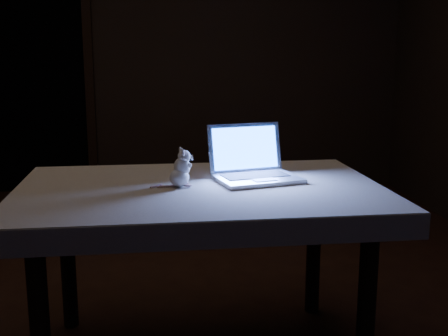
{
  "coord_description": "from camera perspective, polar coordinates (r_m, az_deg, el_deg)",
  "views": [
    {
      "loc": [
        0.17,
        -2.75,
        1.26
      ],
      "look_at": [
        0.36,
        -0.54,
        0.81
      ],
      "focal_mm": 45.0,
      "sensor_mm": 36.0,
      "label": 1
    }
  ],
  "objects": [
    {
      "name": "doorway",
      "position": [
        5.4,
        -18.69,
        8.85
      ],
      "size": [
        1.06,
        0.36,
        2.13
      ],
      "primitive_type": null,
      "color": "black",
      "rests_on": "back_wall"
    },
    {
      "name": "plush_mouse",
      "position": [
        2.24,
        -4.58,
        0.05
      ],
      "size": [
        0.12,
        0.12,
        0.16
      ],
      "primitive_type": null,
      "rotation": [
        0.0,
        0.0,
        -0.09
      ],
      "color": "white",
      "rests_on": "tablecloth"
    },
    {
      "name": "table",
      "position": [
        2.37,
        -2.39,
        -10.66
      ],
      "size": [
        1.41,
        0.94,
        0.73
      ],
      "primitive_type": null,
      "rotation": [
        0.0,
        0.0,
        0.05
      ],
      "color": "black",
      "rests_on": "floor"
    },
    {
      "name": "back_wall",
      "position": [
        5.25,
        -6.87,
        11.87
      ],
      "size": [
        4.5,
        0.04,
        2.6
      ],
      "primitive_type": "cube",
      "color": "black",
      "rests_on": "ground"
    },
    {
      "name": "floor",
      "position": [
        3.03,
        -7.89,
        -13.2
      ],
      "size": [
        5.0,
        5.0,
        0.0
      ],
      "primitive_type": "plane",
      "color": "black",
      "rests_on": "ground"
    },
    {
      "name": "laptop",
      "position": [
        2.33,
        3.49,
        1.42
      ],
      "size": [
        0.4,
        0.37,
        0.23
      ],
      "primitive_type": null,
      "rotation": [
        0.0,
        0.0,
        0.27
      ],
      "color": "silver",
      "rests_on": "tablecloth"
    },
    {
      "name": "tablecloth",
      "position": [
        2.27,
        -1.56,
        -2.94
      ],
      "size": [
        1.55,
        1.11,
        0.09
      ],
      "primitive_type": null,
      "rotation": [
        0.0,
        0.0,
        0.09
      ],
      "color": "beige",
      "rests_on": "table"
    }
  ]
}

